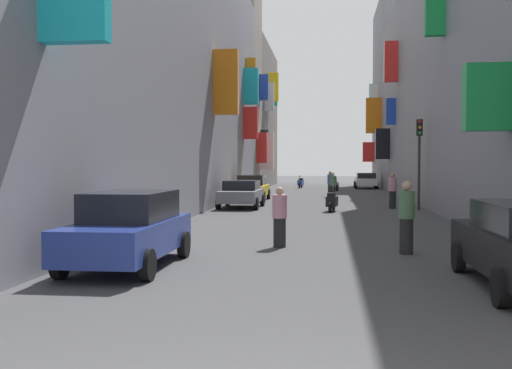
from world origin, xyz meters
The scene contains 19 objects.
ground_plane centered at (0.00, 30.00, 0.00)m, with size 140.00×140.00×0.00m, color #424244.
building_left_near centered at (-7.99, 20.00, 6.75)m, with size 7.32×39.97×13.50m.
building_left_mid_a centered at (-7.98, 42.54, 10.83)m, with size 7.11×5.13×21.75m.
building_left_mid_b centered at (-7.99, 52.54, 6.52)m, with size 7.05×14.90×13.03m.
building_right_mid_b centered at (7.99, 40.44, 6.67)m, with size 7.05×14.78×13.33m.
building_right_mid_c centered at (7.98, 53.91, 8.59)m, with size 7.35×12.17×17.21m.
parked_car_blue centered at (-3.67, 7.86, 0.81)m, with size 1.86×4.22×1.57m.
parked_car_white centered at (3.65, 48.44, 0.72)m, with size 1.92×4.13×1.34m.
parked_car_yellow centered at (-3.97, 30.47, 0.77)m, with size 1.84×4.25×1.48m.
parked_car_grey centered at (-3.75, 24.69, 0.71)m, with size 1.96×3.94×1.33m.
scooter_white centered at (0.91, 43.91, 0.46)m, with size 0.74×1.86×1.13m.
scooter_black centered at (0.60, 22.88, 0.46)m, with size 0.57×1.77×1.13m.
scooter_blue centered at (-1.98, 48.77, 0.46)m, with size 0.55×1.77×1.13m.
pedestrian_crossing centered at (0.57, 35.07, 0.83)m, with size 0.52×0.52×1.67m.
pedestrian_near_left centered at (0.71, 33.11, 0.80)m, with size 0.52×0.52×1.62m.
pedestrian_near_right centered at (-0.80, 11.16, 0.77)m, with size 0.48×0.48×1.55m.
pedestrian_mid_street centered at (3.49, 25.04, 0.86)m, with size 0.53×0.53×1.72m.
pedestrian_far_away centered at (2.29, 10.39, 0.87)m, with size 0.49×0.49×1.74m.
traffic_light_near_corner centered at (4.58, 24.16, 2.85)m, with size 0.26×0.34×4.18m.
Camera 1 is at (0.44, -4.22, 2.16)m, focal length 42.30 mm.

